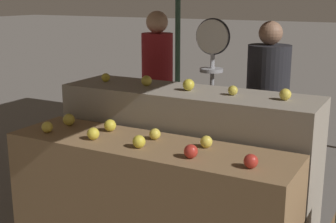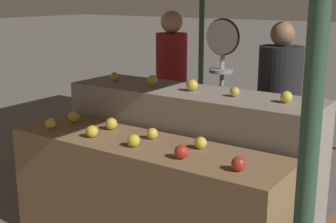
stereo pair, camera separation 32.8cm
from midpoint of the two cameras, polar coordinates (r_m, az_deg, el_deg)
The scene contains 19 objects.
display_counter_front at distance 3.22m, azimuth -5.44°, elevation -10.81°, with size 1.98×0.55×0.81m, color olive.
display_counter_back at distance 3.65m, azimuth -0.22°, elevation -5.59°, with size 1.98×0.55×1.06m, color gray.
apple_front_0 at distance 3.44m, azimuth -17.18°, elevation -1.87°, with size 0.08×0.08×0.08m, color yellow.
apple_front_1 at distance 3.20m, azimuth -12.03°, elevation -2.71°, with size 0.08×0.08×0.08m, color gold.
apple_front_2 at distance 2.98m, azimuth -6.74°, elevation -3.71°, with size 0.08×0.08×0.08m, color gold.
apple_front_3 at distance 2.78m, azimuth -0.57°, elevation -4.94°, with size 0.09×0.09×0.09m, color #B72D23.
apple_front_4 at distance 2.64m, azimuth 6.58°, elevation -6.10°, with size 0.08×0.08×0.08m, color #B72D23.
apple_front_5 at distance 3.59m, azimuth -14.58°, elevation -0.99°, with size 0.09×0.09×0.09m, color gold.
apple_front_6 at distance 3.37m, azimuth -9.86°, elevation -1.72°, with size 0.09×0.09×0.09m, color gold.
apple_front_7 at distance 3.14m, azimuth -4.59°, elevation -2.80°, with size 0.08×0.08×0.08m, color yellow.
apple_front_8 at distance 2.97m, azimuth 1.55°, elevation -3.75°, with size 0.08×0.08×0.08m, color yellow.
apple_back_0 at distance 3.91m, azimuth -10.00°, elevation 4.08°, with size 0.07×0.07×0.07m, color gold.
apple_back_1 at distance 3.68m, azimuth -5.20°, elevation 3.73°, with size 0.08×0.08×0.08m, color gold.
apple_back_2 at distance 3.49m, azimuth -0.16°, elevation 3.25°, with size 0.09×0.09×0.09m, color gold.
apple_back_3 at distance 3.34m, azimuth 5.15°, elevation 2.55°, with size 0.07×0.07×0.07m, color gold.
apple_back_4 at distance 3.23m, azimuth 11.32°, elevation 2.02°, with size 0.08×0.08×0.08m, color yellow.
produce_scale at distance 4.00m, azimuth 3.04°, elevation 5.36°, with size 0.31×0.20×1.57m.
person_vendor_at_scale at distance 4.14m, azimuth 9.82°, elevation 1.65°, with size 0.48×0.48×1.54m.
person_customer_left at distance 4.61m, azimuth -3.35°, elevation 3.83°, with size 0.39×0.39×1.61m.
Camera 1 is at (1.51, -2.50, 1.75)m, focal length 50.00 mm.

